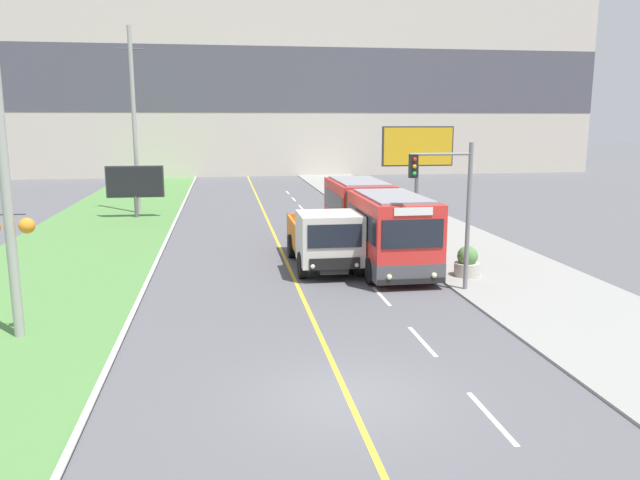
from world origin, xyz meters
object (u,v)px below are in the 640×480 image
billboard_small (135,183)px  planter_round_near (467,263)px  traffic_light_mast (450,198)px  planter_round_third (397,221)px  utility_pole_far (134,121)px  billboard_large (418,150)px  planter_round_second (426,238)px  city_bus (373,222)px  utility_pole_near (1,139)px  dump_truck (326,240)px

billboard_small → planter_round_near: 23.18m
traffic_light_mast → planter_round_third: (1.54, 12.07, -2.80)m
utility_pole_far → billboard_large: utility_pole_far is taller
billboard_large → traffic_light_mast: bearing=-103.5°
planter_round_near → planter_round_second: (0.00, 5.12, 0.03)m
city_bus → billboard_small: billboard_small is taller
utility_pole_far → planter_round_second: utility_pole_far is taller
planter_round_third → billboard_small: bearing=153.1°
city_bus → utility_pole_near: 15.72m
utility_pole_far → billboard_large: bearing=-18.1°
utility_pole_far → billboard_large: size_ratio=2.09×
utility_pole_far → traffic_light_mast: (13.43, -21.60, -2.61)m
city_bus → planter_round_near: size_ratio=10.02×
utility_pole_near → dump_truck: bearing=33.3°
city_bus → utility_pole_far: bearing=128.2°
utility_pole_far → dump_truck: bearing=-61.5°
utility_pole_far → billboard_small: 4.32m
city_bus → traffic_light_mast: size_ratio=2.24×
utility_pole_near → billboard_small: (0.36, 22.28, -3.36)m
planter_round_near → dump_truck: bearing=159.4°
traffic_light_mast → planter_round_second: (1.49, 6.95, -2.78)m
city_bus → planter_round_near: city_bus is taller
utility_pole_near → planter_round_near: 16.58m
billboard_small → planter_round_second: bearing=-40.5°
planter_round_third → dump_truck: bearing=-122.8°
city_bus → utility_pole_near: utility_pole_near is taller
planter_round_second → planter_round_third: 5.12m
utility_pole_far → planter_round_near: 25.35m
dump_truck → city_bus: bearing=42.1°
billboard_large → billboard_small: bearing=168.0°
billboard_small → planter_round_near: (14.81, -17.76, -1.60)m
utility_pole_far → billboard_small: utility_pole_far is taller
utility_pole_far → traffic_light_mast: 25.57m
utility_pole_near → planter_round_third: (15.22, 14.75, -4.96)m
city_bus → traffic_light_mast: traffic_light_mast is taller
dump_truck → planter_round_near: (5.27, -1.98, -0.66)m
traffic_light_mast → billboard_small: bearing=124.2°
dump_truck → billboard_small: size_ratio=1.88×
city_bus → traffic_light_mast: (1.25, -6.10, 1.80)m
dump_truck → traffic_light_mast: (3.78, -3.82, 2.14)m
planter_round_third → traffic_light_mast: bearing=-97.3°
city_bus → billboard_large: (5.08, 9.86, 2.68)m
utility_pole_near → billboard_large: size_ratio=2.08×
city_bus → billboard_small: size_ratio=3.37×
planter_round_near → planter_round_third: (0.05, 10.24, 0.00)m
traffic_light_mast → billboard_large: 16.44m
city_bus → utility_pole_near: bearing=-144.7°
dump_truck → traffic_light_mast: size_ratio=1.25×
dump_truck → planter_round_third: 9.84m
utility_pole_near → billboard_large: utility_pole_near is taller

